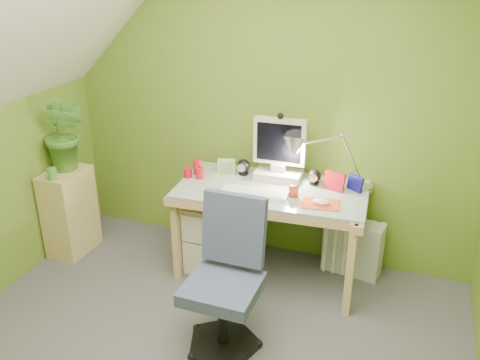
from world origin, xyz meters
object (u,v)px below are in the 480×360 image
(task_chair, at_px, (222,288))
(radiator, at_px, (353,247))
(desk, at_px, (270,232))
(monitor, at_px, (280,147))
(potted_plant, at_px, (65,134))
(desk_lamp, at_px, (343,148))
(side_ledge, at_px, (70,212))

(task_chair, relative_size, radiator, 2.05)
(task_chair, bearing_deg, desk, 88.06)
(monitor, bearing_deg, potted_plant, -169.62)
(desk_lamp, bearing_deg, potted_plant, -157.95)
(desk, height_order, monitor, monitor)
(desk, xyz_separation_m, desk_lamp, (0.45, 0.18, 0.66))
(desk, height_order, potted_plant, potted_plant)
(desk_lamp, xyz_separation_m, radiator, (0.13, 0.05, -0.80))
(radiator, bearing_deg, monitor, -166.13)
(desk, bearing_deg, task_chair, -96.26)
(side_ledge, distance_m, potted_plant, 0.65)
(desk, height_order, side_ledge, desk)
(monitor, xyz_separation_m, desk_lamp, (0.45, 0.00, 0.05))
(monitor, xyz_separation_m, side_ledge, (-1.61, -0.41, -0.61))
(desk_lamp, relative_size, side_ledge, 0.85)
(radiator, bearing_deg, potted_plant, -160.40)
(side_ledge, xyz_separation_m, potted_plant, (0.02, 0.05, 0.64))
(monitor, relative_size, desk_lamp, 0.84)
(desk, height_order, radiator, desk)
(task_chair, bearing_deg, side_ledge, 158.48)
(monitor, bearing_deg, side_ledge, -168.10)
(desk, xyz_separation_m, side_ledge, (-1.61, -0.23, -0.01))
(potted_plant, distance_m, task_chair, 1.78)
(potted_plant, bearing_deg, task_chair, -24.02)
(monitor, distance_m, side_ledge, 1.77)
(potted_plant, xyz_separation_m, task_chair, (1.55, -0.69, -0.56))
(monitor, distance_m, task_chair, 1.17)
(task_chair, height_order, radiator, task_chair)
(desk, xyz_separation_m, radiator, (0.58, 0.23, -0.14))
(desk_lamp, xyz_separation_m, potted_plant, (-2.04, -0.36, -0.02))
(monitor, bearing_deg, task_chair, -94.45)
(radiator, bearing_deg, desk, -149.52)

